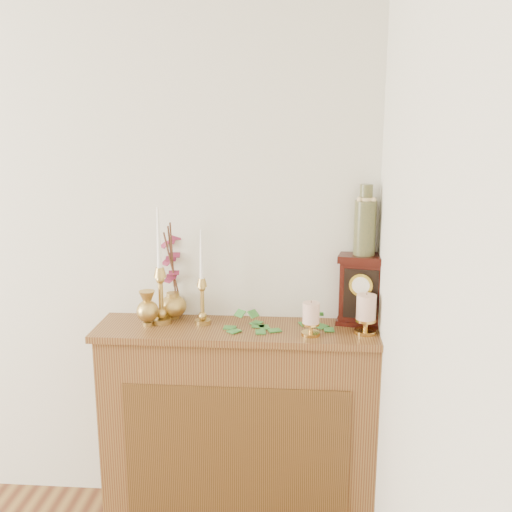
# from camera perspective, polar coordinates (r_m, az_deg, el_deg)

# --- Properties ---
(console_shelf) EXTENTS (1.24, 0.34, 0.93)m
(console_shelf) POSITION_cam_1_polar(r_m,az_deg,el_deg) (2.81, -1.63, -16.28)
(console_shelf) COLOR brown
(console_shelf) RESTS_ON ground
(candlestick_left) EXTENTS (0.09, 0.09, 0.52)m
(candlestick_left) POSITION_cam_1_polar(r_m,az_deg,el_deg) (2.64, -9.09, -2.84)
(candlestick_left) COLOR tan
(candlestick_left) RESTS_ON console_shelf
(candlestick_center) EXTENTS (0.07, 0.07, 0.42)m
(candlestick_center) POSITION_cam_1_polar(r_m,az_deg,el_deg) (2.62, -5.15, -3.58)
(candlestick_center) COLOR tan
(candlestick_center) RESTS_ON console_shelf
(bud_vase) EXTENTS (0.10, 0.10, 0.16)m
(bud_vase) POSITION_cam_1_polar(r_m,az_deg,el_deg) (2.64, -10.29, -4.95)
(bud_vase) COLOR tan
(bud_vase) RESTS_ON console_shelf
(ginger_jar) EXTENTS (0.18, 0.19, 0.45)m
(ginger_jar) POSITION_cam_1_polar(r_m,az_deg,el_deg) (2.72, -8.01, -1.65)
(ginger_jar) COLOR tan
(ginger_jar) RESTS_ON console_shelf
(pillar_candle_left) EXTENTS (0.08, 0.08, 0.15)m
(pillar_candle_left) POSITION_cam_1_polar(r_m,az_deg,el_deg) (2.50, 5.26, -5.82)
(pillar_candle_left) COLOR gold
(pillar_candle_left) RESTS_ON console_shelf
(pillar_candle_right) EXTENTS (0.09, 0.09, 0.18)m
(pillar_candle_right) POSITION_cam_1_polar(r_m,az_deg,el_deg) (2.54, 10.44, -5.28)
(pillar_candle_right) COLOR gold
(pillar_candle_right) RESTS_ON console_shelf
(ivy_garland) EXTENTS (0.46, 0.21, 0.09)m
(ivy_garland) POSITION_cam_1_polar(r_m,az_deg,el_deg) (2.59, 1.44, -6.57)
(ivy_garland) COLOR #30722B
(ivy_garland) RESTS_ON console_shelf
(mantel_clock) EXTENTS (0.23, 0.18, 0.31)m
(mantel_clock) POSITION_cam_1_polar(r_m,az_deg,el_deg) (2.65, 10.08, -3.19)
(mantel_clock) COLOR #340E0A
(mantel_clock) RESTS_ON console_shelf
(ceramic_vase) EXTENTS (0.09, 0.09, 0.30)m
(ceramic_vase) POSITION_cam_1_polar(r_m,az_deg,el_deg) (2.59, 10.35, 3.06)
(ceramic_vase) COLOR #193325
(ceramic_vase) RESTS_ON mantel_clock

